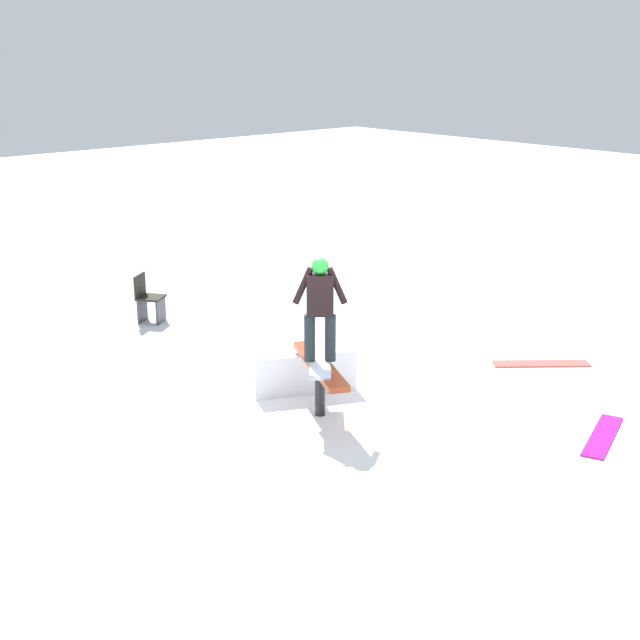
% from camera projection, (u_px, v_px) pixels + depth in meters
% --- Properties ---
extents(ground_plane, '(60.00, 60.00, 0.00)m').
position_uv_depth(ground_plane, '(320.00, 415.00, 12.19)').
color(ground_plane, white).
extents(rail_feature, '(1.80, 1.09, 0.76)m').
position_uv_depth(rail_feature, '(320.00, 372.00, 12.00)').
color(rail_feature, black).
rests_on(rail_feature, ground).
extents(snow_kicker_ramp, '(2.28, 2.15, 0.61)m').
position_uv_depth(snow_kicker_ramp, '(292.00, 355.00, 13.59)').
color(snow_kicker_ramp, white).
rests_on(snow_kicker_ramp, ground).
extents(main_rider_on_rail, '(1.17, 1.09, 1.45)m').
position_uv_depth(main_rider_on_rail, '(320.00, 310.00, 11.74)').
color(main_rider_on_rail, white).
rests_on(main_rider_on_rail, rail_feature).
extents(loose_snowboard_coral, '(1.21, 1.33, 0.02)m').
position_uv_depth(loose_snowboard_coral, '(541.00, 364.00, 14.08)').
color(loose_snowboard_coral, '#E15E55').
rests_on(loose_snowboard_coral, ground).
extents(loose_snowboard_magenta, '(0.75, 1.42, 0.02)m').
position_uv_depth(loose_snowboard_magenta, '(603.00, 436.00, 11.50)').
color(loose_snowboard_magenta, '#CC199B').
rests_on(loose_snowboard_magenta, ground).
extents(folding_chair, '(0.61, 0.61, 0.88)m').
position_uv_depth(folding_chair, '(148.00, 300.00, 16.09)').
color(folding_chair, '#3F3F44').
rests_on(folding_chair, ground).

